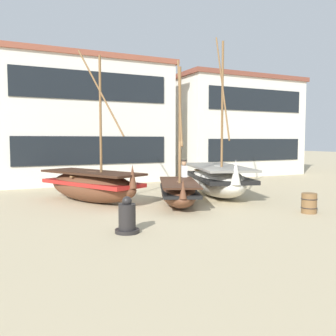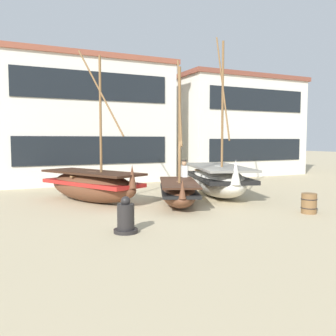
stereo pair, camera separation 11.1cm
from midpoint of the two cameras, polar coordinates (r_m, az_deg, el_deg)
name	(u,v)px [view 2 (the right image)]	position (r m, az deg, el deg)	size (l,w,h in m)	color
ground_plane	(179,206)	(14.34, 1.95, -5.86)	(120.00, 120.00, 0.00)	tan
fishing_boat_near_left	(92,185)	(15.44, -11.51, -2.57)	(3.52, 5.09, 6.24)	brown
fishing_boat_centre_large	(218,179)	(16.86, 7.90, -1.74)	(3.56, 5.70, 7.18)	silver
fishing_boat_far_right	(179,192)	(14.34, 1.87, -3.68)	(2.78, 4.16, 5.67)	brown
fisherman_by_hull	(184,179)	(16.10, 2.71, -1.74)	(0.30, 0.40, 1.68)	#33333D
capstan_winch	(126,218)	(10.24, -6.26, -7.76)	(0.68, 0.68, 1.01)	black
wooden_barrel	(309,203)	(13.73, 21.25, -5.14)	(0.56, 0.56, 0.70)	brown
harbor_building_main	(81,121)	(24.17, -13.15, 7.08)	(10.70, 6.76, 7.44)	silver
harbor_building_annex	(230,127)	(28.56, 9.78, 6.35)	(9.51, 6.60, 7.10)	silver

